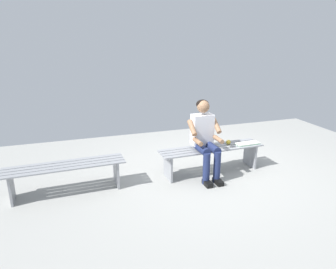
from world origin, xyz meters
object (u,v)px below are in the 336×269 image
at_px(bench_near, 211,153).
at_px(book_open, 248,144).
at_px(apple, 228,142).
at_px(person_seated, 205,136).
at_px(bench_far, 66,171).

relative_size(bench_near, book_open, 4.30).
xyz_separation_m(bench_near, book_open, (-0.66, 0.04, 0.11)).
relative_size(bench_near, apple, 22.53).
xyz_separation_m(person_seated, book_open, (-0.83, -0.06, -0.23)).
xyz_separation_m(bench_near, apple, (-0.34, -0.05, 0.14)).
relative_size(bench_far, person_seated, 1.37).
bearing_deg(person_seated, apple, -163.76).
xyz_separation_m(bench_far, apple, (-2.65, -0.05, 0.15)).
bearing_deg(book_open, apple, -18.14).
bearing_deg(bench_far, bench_near, 180.00).
bearing_deg(bench_near, person_seated, 29.75).
distance_m(bench_near, book_open, 0.67).
bearing_deg(book_open, person_seated, 1.84).
height_order(bench_far, apple, apple).
xyz_separation_m(bench_near, bench_far, (2.32, -0.00, -0.00)).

